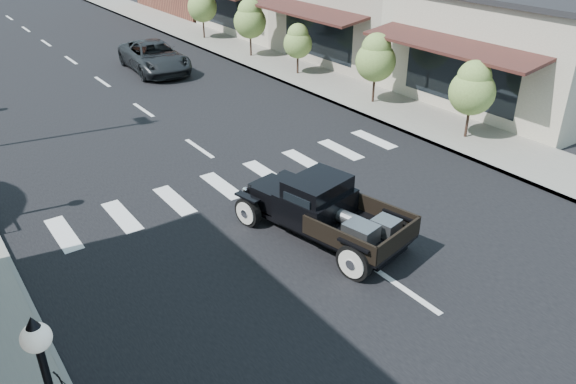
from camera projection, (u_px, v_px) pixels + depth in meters
ground at (323, 234)px, 14.84m from camera, size 120.00×120.00×0.00m
road at (118, 92)px, 25.63m from camera, size 14.00×80.00×0.02m
road_markings at (164, 124)px, 22.04m from camera, size 12.00×60.00×0.06m
sidewalk_right at (271, 63)px, 29.98m from camera, size 3.00×80.00×0.15m
storefront_near at (536, 44)px, 24.41m from camera, size 10.00×9.00×4.50m
storefront_mid at (389, 13)px, 30.88m from camera, size 10.00×9.00×4.50m
small_tree_a at (471, 101)px, 19.90m from camera, size 1.62×1.62×2.70m
small_tree_b at (375, 69)px, 23.40m from camera, size 1.67×1.67×2.79m
small_tree_c at (298, 50)px, 27.41m from camera, size 1.40×1.40×2.33m
small_tree_d at (250, 29)px, 30.39m from camera, size 1.75×1.75×2.92m
small_tree_e at (203, 13)px, 34.30m from camera, size 1.78×1.78×2.96m
hotrod_pickup at (323, 209)px, 14.34m from camera, size 3.23×5.21×1.68m
second_car at (154, 57)px, 28.42m from camera, size 2.86×5.48×1.47m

